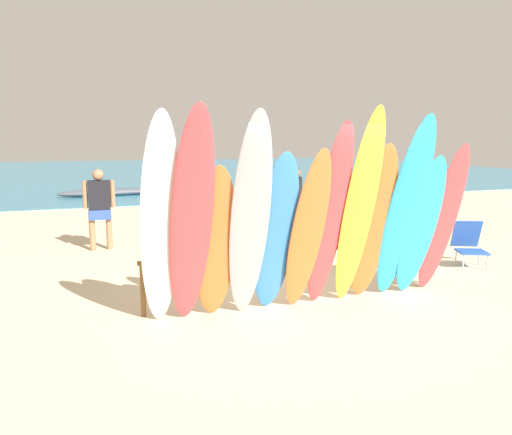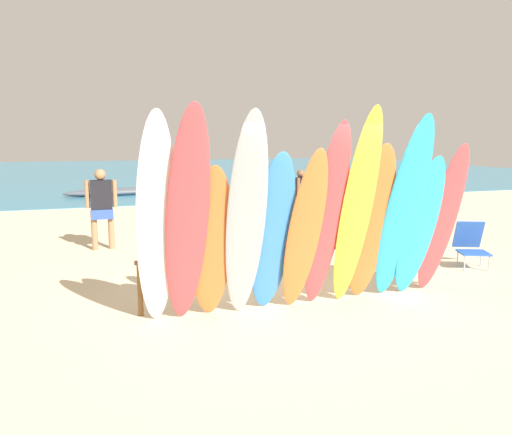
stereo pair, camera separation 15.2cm
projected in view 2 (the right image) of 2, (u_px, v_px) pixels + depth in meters
ground at (162, 196)px, 20.25m from camera, size 60.00×60.00×0.00m
ocean_water at (130, 171)px, 36.33m from camera, size 60.00×40.00×0.02m
surfboard_rack at (296, 257)px, 7.06m from camera, size 4.58×0.07×0.75m
surfboard_white_0 at (156, 224)px, 5.74m from camera, size 0.49×0.87×2.65m
surfboard_red_1 at (187, 220)px, 5.77m from camera, size 0.57×0.99×2.73m
surfboard_orange_2 at (212, 244)px, 6.09m from camera, size 0.57×0.72×2.03m
surfboard_grey_3 at (246, 220)px, 5.99m from camera, size 0.56×0.97×2.67m
surfboard_blue_4 at (273, 235)px, 6.28m from camera, size 0.57×0.82×2.18m
surfboard_orange_5 at (305, 232)px, 6.35m from camera, size 0.57×0.84×2.22m
surfboard_red_6 at (327, 218)px, 6.45m from camera, size 0.51×0.86×2.56m
surfboard_yellow_7 at (357, 210)px, 6.51m from camera, size 0.48×0.87×2.75m
surfboard_orange_8 at (371, 225)px, 6.75m from camera, size 0.63×0.84×2.28m
surfboard_teal_9 at (403, 211)px, 6.75m from camera, size 0.57×0.98×2.66m
surfboard_teal_10 at (420, 228)px, 7.00m from camera, size 0.61×0.73×2.11m
surfboard_red_11 at (443, 220)px, 7.15m from camera, size 0.61×0.77×2.27m
beachgoer_by_water at (397, 213)px, 9.31m from camera, size 0.51×0.41×1.61m
beachgoer_midbeach at (274, 191)px, 13.83m from camera, size 0.49×0.39×1.54m
beachgoer_strolling at (300, 193)px, 13.26m from camera, size 0.39×0.48×1.51m
beachgoer_near_rack at (102, 203)px, 10.22m from camera, size 0.65×0.27×1.71m
beach_chair_red at (419, 228)px, 10.44m from camera, size 0.55×0.74×0.81m
beach_chair_blue at (471, 243)px, 8.91m from camera, size 0.72×0.81×0.83m
beach_chair_striped at (356, 225)px, 10.84m from camera, size 0.59×0.75×0.82m
distant_boat at (116, 192)px, 20.41m from camera, size 4.26×1.17×0.34m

